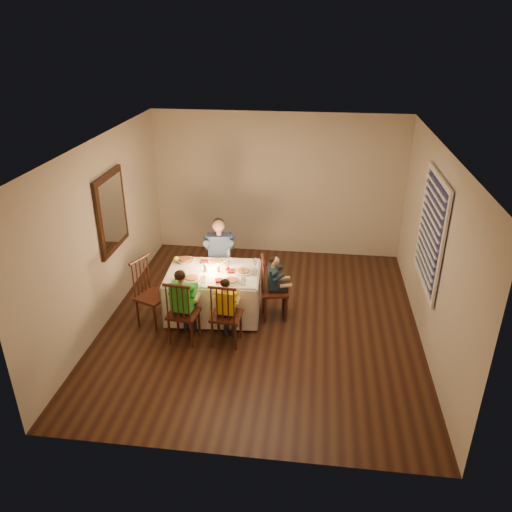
# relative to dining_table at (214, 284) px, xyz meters

# --- Properties ---
(ground) EXTENTS (5.00, 5.00, 0.00)m
(ground) POSITION_rel_dining_table_xyz_m (0.73, -0.15, -0.50)
(ground) COLOR black
(ground) RESTS_ON ground
(wall_left) EXTENTS (0.02, 5.00, 2.60)m
(wall_left) POSITION_rel_dining_table_xyz_m (-1.52, -0.15, 0.80)
(wall_left) COLOR beige
(wall_left) RESTS_ON ground
(wall_right) EXTENTS (0.02, 5.00, 2.60)m
(wall_right) POSITION_rel_dining_table_xyz_m (2.98, -0.15, 0.80)
(wall_right) COLOR beige
(wall_right) RESTS_ON ground
(wall_back) EXTENTS (4.50, 0.02, 2.60)m
(wall_back) POSITION_rel_dining_table_xyz_m (0.73, 2.35, 0.80)
(wall_back) COLOR beige
(wall_back) RESTS_ON ground
(ceiling) EXTENTS (5.00, 5.00, 0.00)m
(ceiling) POSITION_rel_dining_table_xyz_m (0.73, -0.15, 2.10)
(ceiling) COLOR white
(ceiling) RESTS_ON wall_back
(dining_table) EXTENTS (1.41, 1.06, 0.67)m
(dining_table) POSITION_rel_dining_table_xyz_m (0.00, 0.00, 0.00)
(dining_table) COLOR white
(dining_table) RESTS_ON ground
(chair_adult) EXTENTS (0.44, 0.43, 0.96)m
(chair_adult) POSITION_rel_dining_table_xyz_m (-0.04, 0.70, -0.50)
(chair_adult) COLOR black
(chair_adult) RESTS_ON ground
(chair_near_left) EXTENTS (0.43, 0.41, 0.96)m
(chair_near_left) POSITION_rel_dining_table_xyz_m (-0.27, -0.73, -0.50)
(chair_near_left) COLOR black
(chair_near_left) RESTS_ON ground
(chair_near_right) EXTENTS (0.42, 0.40, 0.96)m
(chair_near_right) POSITION_rel_dining_table_xyz_m (0.32, -0.71, -0.50)
(chair_near_right) COLOR black
(chair_near_right) RESTS_ON ground
(chair_end) EXTENTS (0.44, 0.46, 0.96)m
(chair_end) POSITION_rel_dining_table_xyz_m (0.90, 0.04, -0.50)
(chair_end) COLOR black
(chair_end) RESTS_ON ground
(chair_extra) EXTENTS (0.52, 0.53, 1.02)m
(chair_extra) POSITION_rel_dining_table_xyz_m (-0.80, -0.38, -0.50)
(chair_extra) COLOR black
(chair_extra) RESTS_ON ground
(adult) EXTENTS (0.51, 0.48, 1.24)m
(adult) POSITION_rel_dining_table_xyz_m (-0.04, 0.70, -0.50)
(adult) COLOR #304978
(adult) RESTS_ON ground
(child_green) EXTENTS (0.40, 0.37, 1.09)m
(child_green) POSITION_rel_dining_table_xyz_m (-0.27, -0.73, -0.50)
(child_green) COLOR green
(child_green) RESTS_ON ground
(child_yellow) EXTENTS (0.33, 0.31, 0.99)m
(child_yellow) POSITION_rel_dining_table_xyz_m (0.32, -0.71, -0.50)
(child_yellow) COLOR yellow
(child_yellow) RESTS_ON ground
(child_teal) EXTENTS (0.33, 0.35, 0.98)m
(child_teal) POSITION_rel_dining_table_xyz_m (0.90, 0.04, -0.50)
(child_teal) COLOR #182E3D
(child_teal) RESTS_ON ground
(setting_adult) EXTENTS (0.28, 0.28, 0.02)m
(setting_adult) POSITION_rel_dining_table_xyz_m (-0.00, 0.29, 0.21)
(setting_adult) COLOR white
(setting_adult) RESTS_ON dining_table
(setting_green) EXTENTS (0.28, 0.28, 0.02)m
(setting_green) POSITION_rel_dining_table_xyz_m (-0.25, -0.27, 0.21)
(setting_green) COLOR white
(setting_green) RESTS_ON dining_table
(setting_yellow) EXTENTS (0.28, 0.28, 0.02)m
(setting_yellow) POSITION_rel_dining_table_xyz_m (0.32, -0.27, 0.21)
(setting_yellow) COLOR white
(setting_yellow) RESTS_ON dining_table
(setting_teal) EXTENTS (0.28, 0.28, 0.02)m
(setting_teal) POSITION_rel_dining_table_xyz_m (0.44, 0.03, 0.21)
(setting_teal) COLOR white
(setting_teal) RESTS_ON dining_table
(candle_left) EXTENTS (0.06, 0.06, 0.10)m
(candle_left) POSITION_rel_dining_table_xyz_m (-0.10, -0.01, 0.25)
(candle_left) COLOR silver
(candle_left) RESTS_ON dining_table
(candle_right) EXTENTS (0.06, 0.06, 0.10)m
(candle_right) POSITION_rel_dining_table_xyz_m (0.07, 0.00, 0.25)
(candle_right) COLOR silver
(candle_right) RESTS_ON dining_table
(squash) EXTENTS (0.09, 0.09, 0.09)m
(squash) POSITION_rel_dining_table_xyz_m (-0.61, 0.24, 0.25)
(squash) COLOR #F4EF40
(squash) RESTS_ON dining_table
(orange_fruit) EXTENTS (0.08, 0.08, 0.08)m
(orange_fruit) POSITION_rel_dining_table_xyz_m (0.20, 0.06, 0.24)
(orange_fruit) COLOR #FC5315
(orange_fruit) RESTS_ON dining_table
(serving_bowl) EXTENTS (0.25, 0.25, 0.06)m
(serving_bowl) POSITION_rel_dining_table_xyz_m (-0.46, 0.23, 0.23)
(serving_bowl) COLOR white
(serving_bowl) RESTS_ON dining_table
(wall_mirror) EXTENTS (0.06, 0.95, 1.15)m
(wall_mirror) POSITION_rel_dining_table_xyz_m (-1.49, 0.15, 1.00)
(wall_mirror) COLOR black
(wall_mirror) RESTS_ON wall_left
(window_blinds) EXTENTS (0.07, 1.34, 1.54)m
(window_blinds) POSITION_rel_dining_table_xyz_m (2.93, -0.05, 1.00)
(window_blinds) COLOR black
(window_blinds) RESTS_ON wall_right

